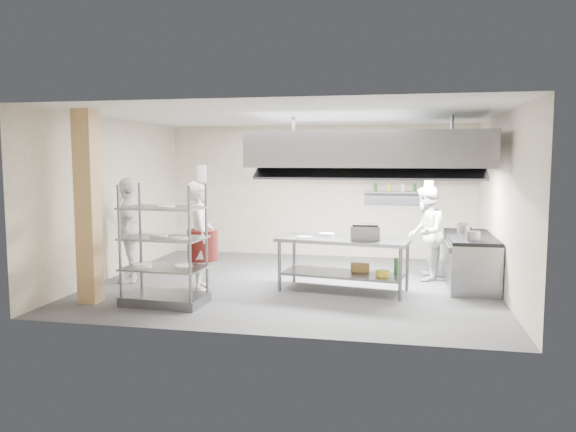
% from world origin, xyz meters
% --- Properties ---
extents(floor, '(7.00, 7.00, 0.00)m').
position_xyz_m(floor, '(0.00, 0.00, 0.00)').
color(floor, '#303032').
rests_on(floor, ground).
extents(ceiling, '(7.00, 7.00, 0.00)m').
position_xyz_m(ceiling, '(0.00, 0.00, 3.00)').
color(ceiling, silver).
rests_on(ceiling, wall_back).
extents(wall_back, '(7.00, 0.00, 7.00)m').
position_xyz_m(wall_back, '(0.00, 3.00, 1.50)').
color(wall_back, tan).
rests_on(wall_back, ground).
extents(wall_left, '(0.00, 6.00, 6.00)m').
position_xyz_m(wall_left, '(-3.50, 0.00, 1.50)').
color(wall_left, tan).
rests_on(wall_left, ground).
extents(wall_right, '(0.00, 6.00, 6.00)m').
position_xyz_m(wall_right, '(3.50, 0.00, 1.50)').
color(wall_right, tan).
rests_on(wall_right, ground).
extents(column, '(0.30, 0.30, 3.00)m').
position_xyz_m(column, '(-2.90, -1.90, 1.50)').
color(column, '#DDAF71').
rests_on(column, floor).
extents(exhaust_hood, '(4.00, 2.50, 0.60)m').
position_xyz_m(exhaust_hood, '(1.30, 0.40, 2.40)').
color(exhaust_hood, gray).
rests_on(exhaust_hood, ceiling).
extents(hood_strip_a, '(1.60, 0.12, 0.04)m').
position_xyz_m(hood_strip_a, '(0.40, 0.40, 2.08)').
color(hood_strip_a, white).
rests_on(hood_strip_a, exhaust_hood).
extents(hood_strip_b, '(1.60, 0.12, 0.04)m').
position_xyz_m(hood_strip_b, '(2.20, 0.40, 2.08)').
color(hood_strip_b, white).
rests_on(hood_strip_b, exhaust_hood).
extents(wall_shelf, '(1.50, 0.28, 0.04)m').
position_xyz_m(wall_shelf, '(1.80, 2.84, 1.50)').
color(wall_shelf, gray).
rests_on(wall_shelf, wall_back).
extents(island, '(2.31, 1.23, 0.91)m').
position_xyz_m(island, '(0.92, -0.37, 0.46)').
color(island, slate).
rests_on(island, floor).
extents(island_worktop, '(2.31, 1.23, 0.06)m').
position_xyz_m(island_worktop, '(0.92, -0.37, 0.88)').
color(island_worktop, gray).
rests_on(island_worktop, island).
extents(island_undershelf, '(2.13, 1.12, 0.04)m').
position_xyz_m(island_undershelf, '(0.92, -0.37, 0.30)').
color(island_undershelf, gray).
rests_on(island_undershelf, island).
extents(pass_rack, '(1.28, 0.79, 1.87)m').
position_xyz_m(pass_rack, '(-1.70, -1.80, 0.93)').
color(pass_rack, slate).
rests_on(pass_rack, floor).
extents(cooking_range, '(0.80, 2.00, 0.84)m').
position_xyz_m(cooking_range, '(3.08, 0.50, 0.42)').
color(cooking_range, slate).
rests_on(cooking_range, floor).
extents(range_top, '(0.78, 1.96, 0.06)m').
position_xyz_m(range_top, '(3.08, 0.50, 0.87)').
color(range_top, black).
rests_on(range_top, cooking_range).
extents(chef_head, '(0.66, 0.79, 1.86)m').
position_xyz_m(chef_head, '(-1.49, -0.78, 0.93)').
color(chef_head, silver).
rests_on(chef_head, floor).
extents(chef_line, '(0.75, 0.92, 1.75)m').
position_xyz_m(chef_line, '(2.32, 0.82, 0.87)').
color(chef_line, white).
rests_on(chef_line, floor).
extents(chef_plating, '(0.84, 1.21, 1.91)m').
position_xyz_m(chef_plating, '(-3.00, -0.40, 0.95)').
color(chef_plating, silver).
rests_on(chef_plating, floor).
extents(griddle, '(0.52, 0.42, 0.23)m').
position_xyz_m(griddle, '(1.28, -0.45, 1.03)').
color(griddle, slate).
rests_on(griddle, island_worktop).
extents(wicker_basket, '(0.33, 0.25, 0.14)m').
position_xyz_m(wicker_basket, '(1.19, -0.24, 0.39)').
color(wicker_basket, '#8F5E39').
rests_on(wicker_basket, island_undershelf).
extents(stockpot, '(0.23, 0.23, 0.16)m').
position_xyz_m(stockpot, '(2.97, 0.66, 0.98)').
color(stockpot, gray).
rests_on(stockpot, range_top).
extents(plate_stack, '(0.28, 0.28, 0.05)m').
position_xyz_m(plate_stack, '(-1.70, -1.80, 0.60)').
color(plate_stack, white).
rests_on(plate_stack, pass_rack).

